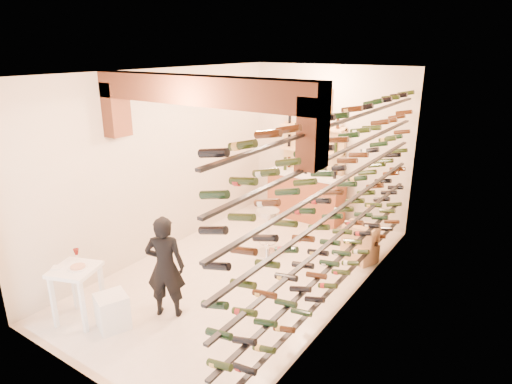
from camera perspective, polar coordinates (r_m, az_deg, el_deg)
ground at (r=7.39m, az=-1.32°, el=-10.22°), size 6.00×6.00×0.00m
room_shell at (r=6.40m, az=-2.83°, el=6.76°), size 3.52×6.02×3.21m
wine_rack at (r=6.07m, az=10.45°, el=-1.10°), size 0.32×5.70×2.56m
back_counter at (r=9.40m, az=6.51°, el=-0.33°), size 1.70×0.62×1.29m
back_shelving at (r=9.43m, az=7.33°, el=3.72°), size 1.40×0.31×2.73m
tasting_table at (r=6.36m, az=-22.37°, el=-10.22°), size 0.70×0.70×0.96m
white_stool at (r=6.26m, az=-18.16°, el=-14.53°), size 0.49×0.49×0.47m
person at (r=6.10m, az=-11.71°, el=-9.51°), size 0.64×0.57×1.46m
chrome_barstool at (r=7.74m, az=1.52°, el=-4.83°), size 0.43×0.43×0.84m
crate_lower at (r=7.89m, az=13.30°, el=-7.45°), size 0.66×0.57×0.33m
crate_upper at (r=7.75m, az=13.48°, el=-5.28°), size 0.56×0.40×0.32m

